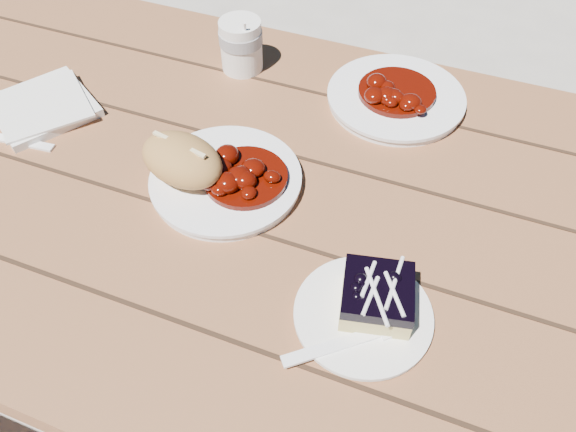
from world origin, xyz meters
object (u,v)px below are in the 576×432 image
(dessert_plate, at_px, (363,316))
(second_plate, at_px, (396,98))
(coffee_cup, at_px, (241,45))
(picnic_table, at_px, (218,238))
(main_plate, at_px, (226,181))
(bread_roll, at_px, (182,160))
(blueberry_cake, at_px, (377,296))

(dessert_plate, relative_size, second_plate, 0.72)
(dessert_plate, distance_m, coffee_cup, 0.54)
(picnic_table, relative_size, main_plate, 9.26)
(bread_roll, relative_size, second_plate, 0.57)
(picnic_table, height_order, second_plate, second_plate)
(main_plate, height_order, bread_roll, bread_roll)
(picnic_table, height_order, bread_roll, bread_roll)
(bread_roll, bearing_deg, main_plate, 19.98)
(picnic_table, distance_m, blueberry_cake, 0.38)
(bread_roll, bearing_deg, dessert_plate, -21.87)
(main_plate, distance_m, dessert_plate, 0.29)
(bread_roll, relative_size, dessert_plate, 0.79)
(bread_roll, bearing_deg, picnic_table, 59.80)
(bread_roll, xyz_separation_m, dessert_plate, (0.30, -0.12, -0.04))
(picnic_table, bearing_deg, second_plate, 50.13)
(bread_roll, bearing_deg, second_plate, 51.05)
(second_plate, bearing_deg, coffee_cup, -179.41)
(main_plate, bearing_deg, bread_roll, -160.02)
(dessert_plate, bearing_deg, main_plate, 150.32)
(main_plate, height_order, blueberry_cake, blueberry_cake)
(coffee_cup, bearing_deg, bread_roll, -82.02)
(coffee_cup, bearing_deg, second_plate, 0.59)
(bread_roll, distance_m, blueberry_cake, 0.33)
(dessert_plate, xyz_separation_m, coffee_cup, (-0.35, 0.42, 0.04))
(bread_roll, xyz_separation_m, second_plate, (0.24, 0.30, -0.04))
(blueberry_cake, bearing_deg, picnic_table, 142.58)
(main_plate, bearing_deg, blueberry_cake, -26.11)
(main_plate, bearing_deg, coffee_cup, 109.36)
(blueberry_cake, bearing_deg, bread_roll, 148.84)
(main_plate, relative_size, coffee_cup, 2.37)
(main_plate, distance_m, coffee_cup, 0.29)
(picnic_table, height_order, blueberry_cake, blueberry_cake)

